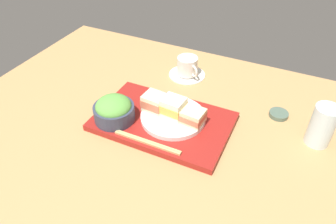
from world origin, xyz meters
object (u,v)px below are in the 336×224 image
object	(u,v)px
sandwich_near	(155,102)
chopsticks_pair	(147,142)
sandwich_plate	(173,117)
salad_bowl	(114,110)
small_sauce_dish	(279,114)
sandwich_middle	(173,107)
drinking_glass	(322,126)
sandwich_far	(193,116)
coffee_cup	(187,68)

from	to	relation	value
sandwich_near	chopsticks_pair	distance (cm)	14.51
sandwich_plate	salad_bowl	bearing A→B (deg)	-154.71
sandwich_near	chopsticks_pair	world-z (taller)	sandwich_near
chopsticks_pair	small_sauce_dish	size ratio (longest dim) A/B	3.42
sandwich_near	sandwich_middle	distance (cm)	6.61
sandwich_near	drinking_glass	distance (cm)	49.66
sandwich_plate	sandwich_near	xyz separation A→B (cm)	(-6.59, 0.33, 3.46)
sandwich_middle	small_sauce_dish	world-z (taller)	sandwich_middle
sandwich_far	chopsticks_pair	xyz separation A→B (cm)	(-8.86, -12.66, -3.33)
chopsticks_pair	sandwich_plate	bearing A→B (deg)	80.08
chopsticks_pair	small_sauce_dish	bearing A→B (deg)	44.38
drinking_glass	sandwich_far	bearing A→B (deg)	-162.59
salad_bowl	drinking_glass	xyz separation A→B (cm)	(58.49, 18.58, 0.71)
sandwich_far	coffee_cup	distance (cm)	31.72
small_sauce_dish	sandwich_far	bearing A→B (deg)	-141.13
sandwich_far	chopsticks_pair	distance (cm)	15.80
sandwich_middle	sandwich_far	distance (cm)	6.66
sandwich_plate	coffee_cup	xyz separation A→B (cm)	(-6.92, 28.27, 0.52)
chopsticks_pair	salad_bowl	bearing A→B (deg)	160.06
sandwich_near	small_sauce_dish	world-z (taller)	sandwich_near
sandwich_far	coffee_cup	world-z (taller)	sandwich_far
sandwich_plate	chopsticks_pair	bearing A→B (deg)	-99.92
sandwich_plate	drinking_glass	world-z (taller)	drinking_glass
chopsticks_pair	coffee_cup	bearing A→B (deg)	96.42
sandwich_plate	small_sauce_dish	size ratio (longest dim) A/B	3.30
sandwich_middle	salad_bowl	size ratio (longest dim) A/B	0.59
sandwich_plate	sandwich_far	distance (cm)	7.22
sandwich_near	coffee_cup	bearing A→B (deg)	90.68
sandwich_middle	chopsticks_pair	distance (cm)	13.85
small_sauce_dish	drinking_glass	bearing A→B (deg)	-31.37
sandwich_middle	chopsticks_pair	xyz separation A→B (cm)	(-2.27, -12.98, -4.25)
sandwich_middle	salad_bowl	xyz separation A→B (cm)	(-16.53, -7.81, -0.91)
sandwich_plate	salad_bowl	world-z (taller)	salad_bowl
sandwich_far	salad_bowl	xyz separation A→B (cm)	(-23.11, -7.48, 0.02)
coffee_cup	drinking_glass	size ratio (longest dim) A/B	1.09
sandwich_middle	coffee_cup	world-z (taller)	sandwich_middle
chopsticks_pair	sandwich_far	bearing A→B (deg)	55.02
sandwich_far	drinking_glass	distance (cm)	37.08
small_sauce_dish	chopsticks_pair	bearing A→B (deg)	-135.62
sandwich_near	coffee_cup	xyz separation A→B (cm)	(-0.33, 27.95, -2.94)
sandwich_plate	sandwich_middle	bearing A→B (deg)	0.00
sandwich_near	sandwich_middle	bearing A→B (deg)	-2.83
sandwich_plate	salad_bowl	size ratio (longest dim) A/B	1.61
salad_bowl	sandwich_far	bearing A→B (deg)	17.94
chopsticks_pair	drinking_glass	bearing A→B (deg)	28.23
coffee_cup	sandwich_plate	bearing A→B (deg)	-76.26
salad_bowl	sandwich_middle	bearing A→B (deg)	25.29
sandwich_near	small_sauce_dish	distance (cm)	40.82
salad_bowl	drinking_glass	size ratio (longest dim) A/B	0.98
sandwich_far	drinking_glass	bearing A→B (deg)	17.41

